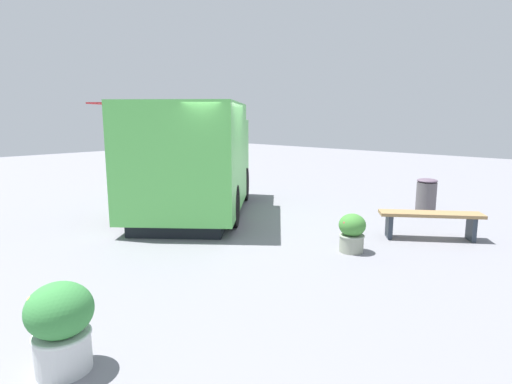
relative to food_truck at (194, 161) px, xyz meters
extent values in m
plane|color=gray|center=(-0.35, -1.00, -1.23)|extent=(40.00, 40.00, 0.00)
cube|color=#5DC456|center=(-0.48, -0.41, 0.16)|extent=(4.04, 3.91, 2.30)
cube|color=#5DC456|center=(1.36, 1.15, -0.03)|extent=(2.51, 2.59, 1.92)
cube|color=black|center=(1.89, 1.61, 0.31)|extent=(1.20, 1.40, 0.73)
cube|color=black|center=(-1.22, 0.46, 0.30)|extent=(1.43, 1.22, 0.81)
cube|color=red|center=(-1.41, 0.68, 1.28)|extent=(1.93, 1.77, 0.03)
cube|color=black|center=(0.07, 0.06, -1.11)|extent=(4.66, 4.35, 0.24)
cylinder|color=black|center=(1.87, 0.25, -0.79)|extent=(0.81, 0.74, 0.88)
cylinder|color=black|center=(0.54, 1.80, -0.79)|extent=(0.81, 0.74, 0.88)
cylinder|color=black|center=(-0.27, -1.58, -0.79)|extent=(0.81, 0.74, 0.88)
cylinder|color=black|center=(-1.60, -0.02, -0.79)|extent=(0.81, 0.74, 0.88)
cylinder|color=silver|center=(-4.74, -4.12, -1.05)|extent=(0.48, 0.48, 0.36)
torus|color=silver|center=(-4.74, -4.12, -0.89)|extent=(0.51, 0.51, 0.04)
ellipsoid|color=#398841|center=(-4.74, -4.12, -0.66)|extent=(0.58, 0.58, 0.49)
sphere|color=#EAEC58|center=(-4.64, -3.90, -0.61)|extent=(0.06, 0.06, 0.06)
sphere|color=#E9E047|center=(-4.72, -4.30, -0.51)|extent=(0.06, 0.06, 0.06)
sphere|color=#E7E560|center=(-4.72, -4.35, -0.59)|extent=(0.06, 0.06, 0.06)
sphere|color=#EED95A|center=(-4.93, -4.03, -0.53)|extent=(0.09, 0.09, 0.09)
sphere|color=yellow|center=(-4.50, -4.16, -0.61)|extent=(0.06, 0.06, 0.06)
cylinder|color=silver|center=(3.15, 2.81, -1.04)|extent=(0.37, 0.37, 0.37)
torus|color=silver|center=(3.15, 2.81, -0.87)|extent=(0.40, 0.40, 0.04)
ellipsoid|color=#195136|center=(3.15, 2.81, -0.69)|extent=(0.46, 0.46, 0.39)
sphere|color=#E52742|center=(3.03, 2.88, -0.57)|extent=(0.08, 0.08, 0.08)
sphere|color=#DE383A|center=(3.29, 2.74, -0.58)|extent=(0.06, 0.06, 0.06)
sphere|color=#DF3248|center=(3.03, 2.67, -0.64)|extent=(0.06, 0.06, 0.06)
cylinder|color=#959B88|center=(-0.02, -4.23, -1.08)|extent=(0.40, 0.40, 0.29)
torus|color=gray|center=(-0.02, -4.23, -0.95)|extent=(0.43, 0.43, 0.04)
ellipsoid|color=#418336|center=(-0.02, -4.23, -0.77)|extent=(0.45, 0.45, 0.38)
sphere|color=red|center=(0.07, -4.07, -0.71)|extent=(0.08, 0.08, 0.08)
sphere|color=red|center=(-0.19, -4.19, -0.71)|extent=(0.07, 0.07, 0.07)
sphere|color=red|center=(0.15, -4.15, -0.73)|extent=(0.07, 0.07, 0.07)
cube|color=olive|center=(1.65, -4.88, -0.76)|extent=(1.41, 1.72, 0.06)
cube|color=#2A333F|center=(1.21, -4.29, -1.01)|extent=(0.32, 0.27, 0.44)
cube|color=#2A333F|center=(2.08, -5.47, -1.01)|extent=(0.32, 0.27, 0.44)
cylinder|color=#595357|center=(3.71, -3.99, -0.86)|extent=(0.45, 0.45, 0.74)
ellipsoid|color=#5C4B5C|center=(3.71, -3.99, -0.45)|extent=(0.46, 0.46, 0.10)
camera|label=1|loc=(-6.03, -7.72, 1.01)|focal=29.28mm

